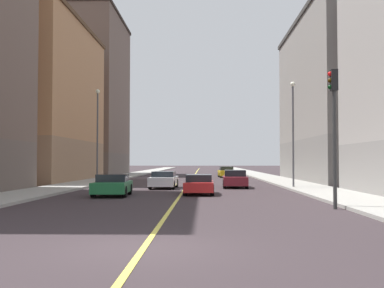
{
  "coord_description": "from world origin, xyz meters",
  "views": [
    {
      "loc": [
        1.4,
        -10.84,
        2.0
      ],
      "look_at": [
        0.13,
        38.29,
        3.79
      ],
      "focal_mm": 44.16,
      "sensor_mm": 36.0,
      "label": 1
    }
  ],
  "objects": [
    {
      "name": "street_lamp_right_near",
      "position": [
        -7.86,
        29.74,
        4.98
      ],
      "size": [
        0.36,
        0.36,
        8.1
      ],
      "color": "#4C4C51",
      "rests_on": "ground"
    },
    {
      "name": "car_maroon",
      "position": [
        3.73,
        24.97,
        0.65
      ],
      "size": [
        1.94,
        4.37,
        1.33
      ],
      "color": "maroon",
      "rests_on": "ground"
    },
    {
      "name": "sidewalk_left",
      "position": [
        9.01,
        49.0,
        0.07
      ],
      "size": [
        3.49,
        168.0,
        0.15
      ],
      "primitive_type": "cube",
      "color": "#9E9B93",
      "rests_on": "ground"
    },
    {
      "name": "building_left_mid",
      "position": [
        15.5,
        36.4,
        8.16
      ],
      "size": [
        9.79,
        22.91,
        16.3
      ],
      "color": "slate",
      "rests_on": "ground"
    },
    {
      "name": "sidewalk_right",
      "position": [
        -9.01,
        49.0,
        0.07
      ],
      "size": [
        3.49,
        168.0,
        0.15
      ],
      "primitive_type": "cube",
      "color": "#9E9B93",
      "rests_on": "ground"
    },
    {
      "name": "car_red",
      "position": [
        1.08,
        17.7,
        0.6
      ],
      "size": [
        1.81,
        4.17,
        1.2
      ],
      "color": "red",
      "rests_on": "ground"
    },
    {
      "name": "ground_plane",
      "position": [
        0.0,
        0.0,
        0.0
      ],
      "size": [
        400.0,
        400.0,
        0.0
      ],
      "primitive_type": "plane",
      "color": "#342A2E",
      "rests_on": "ground"
    },
    {
      "name": "street_lamp_left_near",
      "position": [
        7.86,
        23.56,
        4.75
      ],
      "size": [
        0.36,
        0.36,
        7.65
      ],
      "color": "#4C4C51",
      "rests_on": "ground"
    },
    {
      "name": "lane_center_stripe",
      "position": [
        0.0,
        49.0,
        0.01
      ],
      "size": [
        0.16,
        154.0,
        0.01
      ],
      "primitive_type": "cube",
      "color": "#E5D14C",
      "rests_on": "ground"
    },
    {
      "name": "car_white",
      "position": [
        -1.58,
        23.98,
        0.63
      ],
      "size": [
        1.94,
        4.6,
        1.25
      ],
      "color": "white",
      "rests_on": "ground"
    },
    {
      "name": "car_green",
      "position": [
        -3.89,
        16.27,
        0.62
      ],
      "size": [
        2.07,
        4.08,
        1.25
      ],
      "color": "#1E6B38",
      "rests_on": "ground"
    },
    {
      "name": "traffic_light_left_near",
      "position": [
        6.84,
        9.04,
        3.8
      ],
      "size": [
        0.4,
        0.32,
        5.86
      ],
      "color": "#2D2D2D",
      "rests_on": "ground"
    },
    {
      "name": "car_yellow",
      "position": [
        4.13,
        47.74,
        0.66
      ],
      "size": [
        2.02,
        4.31,
        1.35
      ],
      "color": "gold",
      "rests_on": "ground"
    },
    {
      "name": "building_right_distant",
      "position": [
        -15.5,
        57.21,
        11.55
      ],
      "size": [
        9.79,
        17.21,
        23.08
      ],
      "color": "brown",
      "rests_on": "ground"
    },
    {
      "name": "building_right_midblock",
      "position": [
        -15.5,
        36.06,
        8.0
      ],
      "size": [
        9.79,
        19.61,
        15.99
      ],
      "color": "#8F6B4F",
      "rests_on": "ground"
    }
  ]
}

